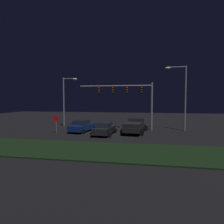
% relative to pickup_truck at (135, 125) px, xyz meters
% --- Properties ---
extents(ground_plane, '(80.00, 80.00, 0.00)m').
position_rel_pickup_truck_xyz_m(ground_plane, '(-2.91, -0.37, -1.00)').
color(ground_plane, black).
extents(grass_median, '(21.97, 6.00, 0.10)m').
position_rel_pickup_truck_xyz_m(grass_median, '(-2.91, -9.60, -0.95)').
color(grass_median, black).
rests_on(grass_median, ground_plane).
extents(pickup_truck, '(3.22, 5.57, 1.80)m').
position_rel_pickup_truck_xyz_m(pickup_truck, '(0.00, 0.00, 0.00)').
color(pickup_truck, black).
rests_on(pickup_truck, ground_plane).
extents(car_sedan, '(2.94, 4.63, 1.51)m').
position_rel_pickup_truck_xyz_m(car_sedan, '(-6.84, -0.39, -0.26)').
color(car_sedan, navy).
rests_on(car_sedan, ground_plane).
extents(car_sedan_far, '(2.61, 4.48, 1.51)m').
position_rel_pickup_truck_xyz_m(car_sedan_far, '(-3.46, -2.16, -0.26)').
color(car_sedan_far, black).
rests_on(car_sedan_far, ground_plane).
extents(traffic_signal_gantry, '(10.32, 0.56, 6.50)m').
position_rel_pickup_truck_xyz_m(traffic_signal_gantry, '(-1.27, 2.77, 4.03)').
color(traffic_signal_gantry, slate).
rests_on(traffic_signal_gantry, ground_plane).
extents(street_lamp_left, '(2.33, 0.44, 7.56)m').
position_rel_pickup_truck_xyz_m(street_lamp_left, '(-10.89, 4.24, 3.78)').
color(street_lamp_left, slate).
rests_on(street_lamp_left, ground_plane).
extents(street_lamp_right, '(2.77, 0.44, 8.62)m').
position_rel_pickup_truck_xyz_m(street_lamp_right, '(5.90, 2.72, 4.40)').
color(street_lamp_right, slate).
rests_on(street_lamp_right, ground_plane).
extents(stop_sign, '(0.76, 0.08, 2.23)m').
position_rel_pickup_truck_xyz_m(stop_sign, '(-9.63, -2.01, 0.56)').
color(stop_sign, slate).
rests_on(stop_sign, ground_plane).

